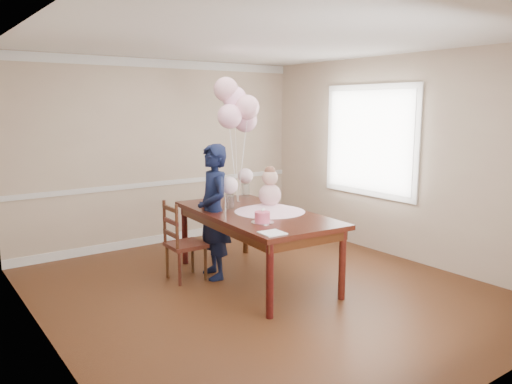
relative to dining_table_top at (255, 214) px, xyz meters
The scene contains 52 objects.
floor 0.87m from the dining_table_top, 111.52° to the right, with size 4.50×5.00×0.00m, color #361B0D.
ceiling 1.95m from the dining_table_top, 111.52° to the right, with size 4.50×5.00×0.02m, color white.
wall_back 2.23m from the dining_table_top, 93.61° to the left, with size 4.50×0.02×2.70m, color tan.
wall_front 2.90m from the dining_table_top, 92.74° to the right, with size 4.50×0.02×2.70m, color tan.
wall_left 2.48m from the dining_table_top, behind, with size 0.02×5.00×2.70m, color tan.
wall_right 2.21m from the dining_table_top, ahead, with size 0.02×5.00×2.70m, color tan.
chair_rail_trim 2.15m from the dining_table_top, 93.63° to the left, with size 4.50×0.02×0.07m, color silver.
crown_molding 2.83m from the dining_table_top, 93.63° to the left, with size 4.50×0.02×0.12m, color silver.
baseboard_trim 2.27m from the dining_table_top, 93.63° to the left, with size 4.50×0.02×0.12m, color white.
window_frame 2.23m from the dining_table_top, ahead, with size 0.02×1.66×1.56m, color white.
window_blinds 2.21m from the dining_table_top, ahead, with size 0.01×1.50×1.40m, color white.
dining_table_top is the anchor object (origin of this frame).
table_apron 0.08m from the dining_table_top, ahead, with size 0.98×2.07×0.11m, color black.
table_leg_fl 1.18m from the dining_table_top, 118.54° to the right, with size 0.08×0.08×0.76m, color black.
table_leg_fr 1.18m from the dining_table_top, 69.47° to the right, with size 0.08×0.08×0.76m, color black.
table_leg_bl 1.18m from the dining_table_top, 110.53° to the left, with size 0.08×0.08×0.76m, color black.
table_leg_br 1.18m from the dining_table_top, 61.46° to the left, with size 0.08×0.08×0.76m, color black.
baby_skirt 0.19m from the dining_table_top, 22.44° to the right, with size 0.83×0.83×0.11m, color #F6B5D2.
baby_torso 0.28m from the dining_table_top, 22.44° to the right, with size 0.26×0.26×0.26m, color pink.
baby_head 0.46m from the dining_table_top, 22.44° to the right, with size 0.19×0.19×0.19m, color #CFA08E.
baby_hair 0.52m from the dining_table_top, 22.44° to the right, with size 0.13×0.13×0.13m, color brown.
cake_platter 0.54m from the dining_table_top, 117.97° to the right, with size 0.24×0.24×0.01m, color silver.
birthday_cake 0.54m from the dining_table_top, 117.97° to the right, with size 0.16×0.16×0.11m, color #D94468.
cake_flower_a 0.56m from the dining_table_top, 117.97° to the right, with size 0.03×0.03×0.03m, color white.
cake_flower_b 0.53m from the dining_table_top, 115.57° to the right, with size 0.03×0.03×0.03m, color white.
rose_vase_near 0.38m from the dining_table_top, 112.56° to the left, with size 0.11×0.11×0.17m, color silver.
roses_near 0.48m from the dining_table_top, 112.56° to the left, with size 0.21×0.21×0.21m, color silver.
rose_vase_far 1.02m from the dining_table_top, 61.91° to the left, with size 0.11×0.11×0.17m, color white.
roses_far 1.06m from the dining_table_top, 61.91° to the left, with size 0.21×0.21×0.21m, color silver.
napkin 1.00m from the dining_table_top, 116.38° to the right, with size 0.22×0.22×0.01m, color white.
balloon_weight 0.61m from the dining_table_top, 75.69° to the left, with size 0.04×0.04×0.02m, color silver.
balloon_a 1.27m from the dining_table_top, 86.00° to the left, with size 0.31×0.31×0.31m, color #FCB2CC.
balloon_b 1.36m from the dining_table_top, 64.20° to the left, with size 0.31×0.31×0.31m, color #F0AAB9.
balloon_c 1.52m from the dining_table_top, 75.54° to the left, with size 0.31×0.31×0.31m, color #FEB4D7.
balloon_d 1.62m from the dining_table_top, 84.29° to the left, with size 0.31×0.31×0.31m, color #D798A4.
balloon_e 1.29m from the dining_table_top, 64.35° to the left, with size 0.31×0.31×0.31m, color #E09FB9.
balloon_ribbon_a 0.78m from the dining_table_top, 80.80° to the left, with size 0.00×0.00×0.92m, color white.
balloon_ribbon_b 0.81m from the dining_table_top, 70.05° to the left, with size 0.00×0.00×1.02m, color white.
balloon_ribbon_c 0.90m from the dining_table_top, 75.61° to the left, with size 0.00×0.00×1.13m, color white.
balloon_ribbon_d 0.94m from the dining_table_top, 80.38° to the left, with size 0.00×0.00×1.24m, color white.
balloon_ribbon_e 0.82m from the dining_table_top, 69.48° to the left, with size 0.00×0.00×0.86m, color white.
dining_chair_seat 0.90m from the dining_table_top, 143.13° to the left, with size 0.41×0.41×0.05m, color #3D1710.
chair_leg_fl 1.07m from the dining_table_top, 158.32° to the left, with size 0.04×0.04×0.40m, color #36140E.
chair_leg_fr 0.83m from the dining_table_top, 147.00° to the left, with size 0.04×0.04×0.40m, color black.
chair_leg_bl 1.21m from the dining_table_top, 140.97° to the left, with size 0.04×0.04×0.40m, color #391E0F.
chair_leg_br 1.01m from the dining_table_top, 126.48° to the left, with size 0.04×0.04×0.40m, color #351D0E.
chair_back_post_l 0.91m from the dining_table_top, 158.72° to the left, with size 0.04×0.04×0.52m, color #3D1D10.
chair_back_post_r 1.07m from the dining_table_top, 141.58° to the left, with size 0.04×0.04×0.52m, color black.
chair_slat_low 1.00m from the dining_table_top, 149.45° to the left, with size 0.03×0.37×0.05m, color #34160E.
chair_slat_mid 0.98m from the dining_table_top, 149.45° to the left, with size 0.03×0.37×0.05m, color #38130F.
chair_slat_top 0.98m from the dining_table_top, 149.45° to the left, with size 0.03×0.37×0.05m, color #351A0E.
woman 0.51m from the dining_table_top, 132.62° to the left, with size 0.58×0.39×1.60m, color black.
Camera 1 is at (-3.17, -4.25, 2.04)m, focal length 35.00 mm.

